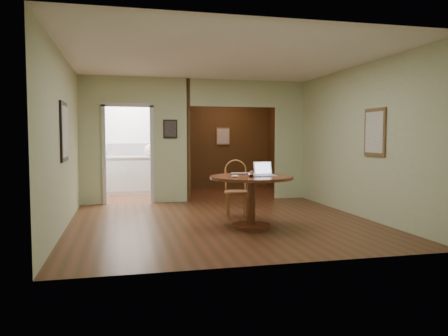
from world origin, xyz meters
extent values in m
plane|color=#492B14|center=(0.00, 0.00, 0.00)|extent=(5.00, 5.00, 0.00)
plane|color=white|center=(0.00, 0.00, 2.70)|extent=(5.00, 5.00, 0.00)
plane|color=#BEC196|center=(0.00, -2.50, 1.35)|extent=(5.00, 0.00, 5.00)
plane|color=#BEC196|center=(-2.50, 0.00, 1.35)|extent=(0.00, 5.00, 5.00)
plane|color=#BEC196|center=(2.50, 0.00, 1.35)|extent=(0.00, 5.00, 5.00)
cube|color=#BEC196|center=(-2.25, 2.50, 1.35)|extent=(0.50, 2.70, 0.04)
cube|color=#BEC196|center=(-0.60, 2.50, 1.35)|extent=(0.80, 2.70, 0.04)
cube|color=#BEC196|center=(2.15, 2.50, 1.35)|extent=(0.70, 2.70, 0.04)
plane|color=silver|center=(-1.35, 4.50, 1.35)|extent=(2.70, 0.00, 2.70)
plane|color=#3B2711|center=(1.15, 5.00, 1.35)|extent=(2.70, 0.00, 2.70)
cube|color=#3B2711|center=(-0.20, 3.75, 1.35)|extent=(0.08, 2.50, 2.70)
cube|color=black|center=(-2.48, 0.00, 1.50)|extent=(0.03, 0.70, 0.90)
cube|color=brown|center=(2.48, -0.50, 1.50)|extent=(0.03, 0.60, 0.80)
cube|color=black|center=(-0.60, 2.48, 1.60)|extent=(0.30, 0.03, 0.40)
cube|color=white|center=(1.15, 4.98, 1.45)|extent=(0.40, 0.03, 0.50)
cube|color=white|center=(-1.35, 4.49, 1.10)|extent=(2.00, 0.02, 0.32)
cylinder|color=brown|center=(0.33, -0.52, 0.03)|extent=(0.61, 0.61, 0.05)
cylinder|color=brown|center=(0.33, -0.52, 0.40)|extent=(0.13, 0.13, 0.71)
cylinder|color=brown|center=(0.33, -0.52, 0.79)|extent=(1.30, 1.30, 0.04)
cylinder|color=#AE6F3D|center=(0.31, 0.31, 0.46)|extent=(0.49, 0.49, 0.03)
cylinder|color=#AE6F3D|center=(0.14, 0.18, 0.23)|extent=(0.03, 0.03, 0.46)
cylinder|color=#AE6F3D|center=(0.44, 0.13, 0.23)|extent=(0.03, 0.03, 0.46)
cylinder|color=#AE6F3D|center=(0.18, 0.48, 0.23)|extent=(0.03, 0.03, 0.46)
cylinder|color=#AE6F3D|center=(0.49, 0.44, 0.23)|extent=(0.03, 0.03, 0.46)
cylinder|color=#AE6F3D|center=(0.16, 0.49, 0.66)|extent=(0.03, 0.03, 0.37)
cylinder|color=#AE6F3D|center=(0.51, 0.44, 0.66)|extent=(0.03, 0.03, 0.37)
torus|color=#AE6F3D|center=(0.34, 0.47, 0.82)|extent=(0.40, 0.08, 0.40)
cube|color=white|center=(0.55, -0.57, 0.82)|extent=(0.34, 0.27, 0.02)
cube|color=silver|center=(0.55, -0.60, 0.83)|extent=(0.28, 0.15, 0.00)
cube|color=white|center=(0.55, -0.44, 0.93)|extent=(0.32, 0.11, 0.21)
cube|color=#95A3BE|center=(0.55, -0.45, 0.93)|extent=(0.28, 0.08, 0.17)
imported|color=silver|center=(0.26, -0.20, 0.83)|extent=(0.36, 0.26, 0.03)
ellipsoid|color=white|center=(0.02, -0.73, 0.84)|extent=(0.11, 0.07, 0.04)
cylinder|color=#0C1555|center=(0.39, -0.71, 0.82)|extent=(0.15, 0.06, 0.01)
cube|color=silver|center=(-1.35, 4.20, 0.45)|extent=(2.00, 0.55, 0.90)
cube|color=silver|center=(-1.35, 4.20, 0.92)|extent=(2.06, 0.60, 0.04)
sphere|color=#B20C0C|center=(-1.50, 3.91, 0.50)|extent=(0.03, 0.03, 0.03)
sphere|color=#B20C0C|center=(-0.50, 3.91, 0.50)|extent=(0.03, 0.03, 0.03)
ellipsoid|color=beige|center=(-0.92, 4.20, 1.09)|extent=(0.37, 0.34, 0.31)
camera|label=1|loc=(-1.62, -7.02, 1.41)|focal=35.00mm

